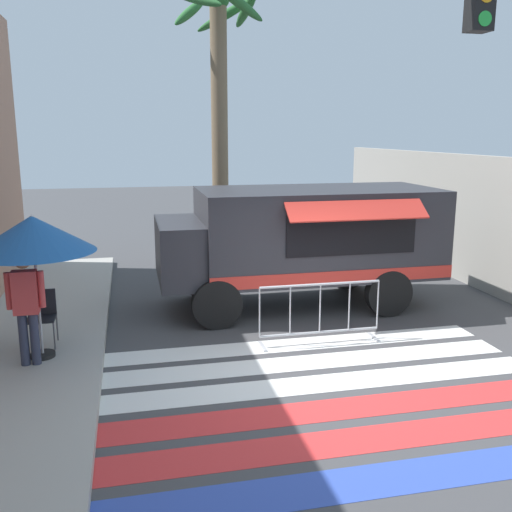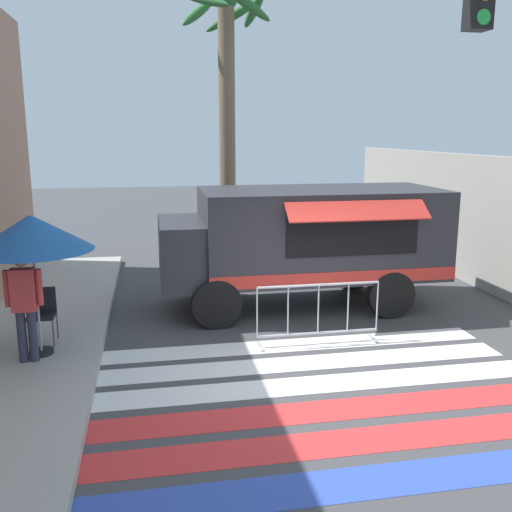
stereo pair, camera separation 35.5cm
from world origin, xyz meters
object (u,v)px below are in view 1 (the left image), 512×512
Objects in this scene: patio_umbrella at (33,235)px; folding_chair at (41,312)px; barricade_front at (320,314)px; food_truck at (297,236)px; palm_tree at (219,91)px; vendor_person at (26,303)px.

folding_chair is at bearing 95.92° from patio_umbrella.
barricade_front is (4.42, -0.55, -0.16)m from folding_chair.
food_truck is 2.58× the size of patio_umbrella.
palm_tree reaches higher than patio_umbrella.
food_truck is at bearing 31.21° from folding_chair.
palm_tree is at bearing 57.15° from vendor_person.
vendor_person is 0.79× the size of barricade_front.
folding_chair is 4.45m from barricade_front.
vendor_person is 4.53m from barricade_front.
patio_umbrella is 7.86m from palm_tree.
food_truck reaches higher than folding_chair.
palm_tree is at bearing 100.74° from food_truck.
folding_chair is 0.92m from vendor_person.
barricade_front is (-0.22, -2.11, -0.92)m from food_truck.
food_truck is 3.34× the size of vendor_person.
folding_chair is 7.98m from palm_tree.
patio_umbrella is 0.97m from vendor_person.
food_truck is at bearing 84.04° from barricade_front.
patio_umbrella is at bearing -71.46° from folding_chair.
food_truck is at bearing 24.83° from patio_umbrella.
food_truck is 5.28m from vendor_person.
folding_chair is at bearing -122.95° from palm_tree.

